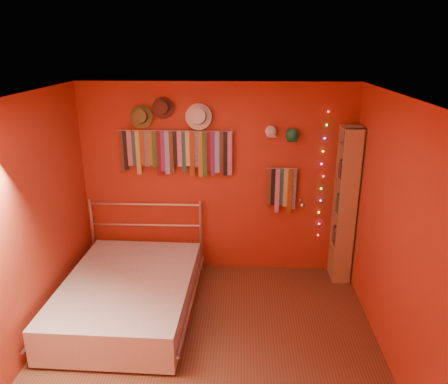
# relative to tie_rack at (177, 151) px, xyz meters

# --- Properties ---
(ground) EXTENTS (3.50, 3.50, 0.00)m
(ground) POSITION_rel_tie_rack_xyz_m (0.51, -1.68, -1.65)
(ground) COLOR brown
(ground) RESTS_ON ground
(back_wall) EXTENTS (3.50, 0.02, 2.50)m
(back_wall) POSITION_rel_tie_rack_xyz_m (0.51, 0.07, -0.40)
(back_wall) COLOR #AD341C
(back_wall) RESTS_ON ground
(right_wall) EXTENTS (0.02, 3.50, 2.50)m
(right_wall) POSITION_rel_tie_rack_xyz_m (2.26, -1.68, -0.40)
(right_wall) COLOR #AD341C
(right_wall) RESTS_ON ground
(left_wall) EXTENTS (0.02, 3.50, 2.50)m
(left_wall) POSITION_rel_tie_rack_xyz_m (-1.24, -1.68, -0.40)
(left_wall) COLOR #AD341C
(left_wall) RESTS_ON ground
(ceiling) EXTENTS (3.50, 3.50, 0.02)m
(ceiling) POSITION_rel_tie_rack_xyz_m (0.51, -1.68, 0.85)
(ceiling) COLOR white
(ceiling) RESTS_ON back_wall
(tie_rack) EXTENTS (1.45, 0.03, 0.60)m
(tie_rack) POSITION_rel_tie_rack_xyz_m (0.00, 0.00, 0.00)
(tie_rack) COLOR silver
(tie_rack) RESTS_ON back_wall
(small_tie_rack) EXTENTS (0.40, 0.03, 0.60)m
(small_tie_rack) POSITION_rel_tie_rack_xyz_m (1.34, 0.00, -0.48)
(small_tie_rack) COLOR silver
(small_tie_rack) RESTS_ON back_wall
(fedora_olive) EXTENTS (0.28, 0.15, 0.28)m
(fedora_olive) POSITION_rel_tie_rack_xyz_m (-0.42, -0.03, 0.43)
(fedora_olive) COLOR brown
(fedora_olive) RESTS_ON back_wall
(fedora_brown) EXTENTS (0.27, 0.14, 0.26)m
(fedora_brown) POSITION_rel_tie_rack_xyz_m (-0.15, -0.03, 0.54)
(fedora_brown) COLOR #4D271B
(fedora_brown) RESTS_ON back_wall
(fedora_white) EXTENTS (0.32, 0.18, 0.32)m
(fedora_white) POSITION_rel_tie_rack_xyz_m (0.28, -0.04, 0.44)
(fedora_white) COLOR white
(fedora_white) RESTS_ON back_wall
(cap_white) EXTENTS (0.16, 0.20, 0.16)m
(cap_white) POSITION_rel_tie_rack_xyz_m (1.17, 0.01, 0.25)
(cap_white) COLOR white
(cap_white) RESTS_ON back_wall
(cap_green) EXTENTS (0.17, 0.21, 0.17)m
(cap_green) POSITION_rel_tie_rack_xyz_m (1.43, 0.01, 0.21)
(cap_green) COLOR #1A7944
(cap_green) RESTS_ON back_wall
(fairy_lights) EXTENTS (0.06, 0.02, 1.66)m
(fairy_lights) POSITION_rel_tie_rack_xyz_m (1.85, 0.03, -0.32)
(fairy_lights) COLOR #FF3333
(fairy_lights) RESTS_ON back_wall
(reading_lamp) EXTENTS (0.06, 0.27, 0.08)m
(reading_lamp) POSITION_rel_tie_rack_xyz_m (1.59, -0.15, -0.64)
(reading_lamp) COLOR silver
(reading_lamp) RESTS_ON back_wall
(bookshelf) EXTENTS (0.25, 0.34, 2.00)m
(bookshelf) POSITION_rel_tie_rack_xyz_m (2.16, -0.15, -0.63)
(bookshelf) COLOR #9C6946
(bookshelf) RESTS_ON ground
(bed) EXTENTS (1.55, 2.07, 0.99)m
(bed) POSITION_rel_tie_rack_xyz_m (-0.44, -1.07, -1.42)
(bed) COLOR silver
(bed) RESTS_ON ground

